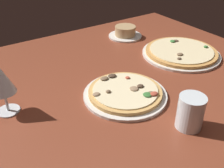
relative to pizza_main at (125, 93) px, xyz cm
name	(u,v)px	position (x,y,z in cm)	size (l,w,h in cm)	color
dining_table	(100,92)	(-4.32, 9.26, -3.22)	(150.00, 110.00, 4.00)	brown
pizza_main	(125,93)	(0.00, 0.00, 0.00)	(27.85, 27.85, 3.40)	silver
pizza_side	(181,52)	(38.71, 11.68, 0.00)	(33.30, 33.30, 3.38)	silver
ramekin_on_saucer	(125,32)	(31.09, 42.13, 1.07)	(16.54, 16.54, 5.46)	silver
wine_glass_far	(0,80)	(-34.64, 13.31, 10.05)	(7.65, 7.65, 16.47)	silver
water_glass	(190,113)	(5.81, -22.19, 3.38)	(7.45, 7.45, 10.02)	silver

